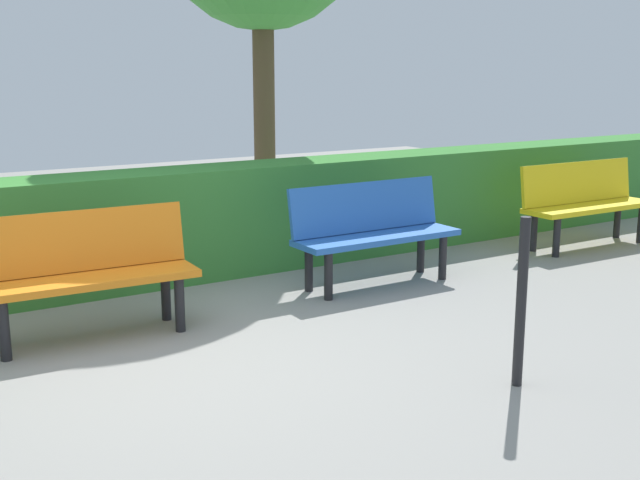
% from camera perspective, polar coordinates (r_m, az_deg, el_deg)
% --- Properties ---
extents(ground_plane, '(20.17, 20.17, 0.00)m').
position_cam_1_polar(ground_plane, '(5.15, -12.93, -8.61)').
color(ground_plane, gray).
extents(bench_yellow, '(1.57, 0.48, 0.86)m').
position_cam_1_polar(bench_yellow, '(8.58, 18.56, 2.78)').
color(bench_yellow, yellow).
rests_on(bench_yellow, ground_plane).
extents(bench_blue, '(1.48, 0.46, 0.86)m').
position_cam_1_polar(bench_blue, '(6.71, 3.84, 0.85)').
color(bench_blue, blue).
rests_on(bench_blue, ground_plane).
extents(bench_orange, '(1.47, 0.52, 0.86)m').
position_cam_1_polar(bench_orange, '(5.60, -16.54, -1.96)').
color(bench_orange, orange).
rests_on(bench_orange, ground_plane).
extents(hedge_row, '(16.17, 0.59, 0.96)m').
position_cam_1_polar(hedge_row, '(7.01, -9.01, 1.23)').
color(hedge_row, '#387F33').
rests_on(hedge_row, ground_plane).
extents(railing_post_mid, '(0.06, 0.06, 1.00)m').
position_cam_1_polar(railing_post_mid, '(4.67, 14.31, -4.41)').
color(railing_post_mid, black).
rests_on(railing_post_mid, ground_plane).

